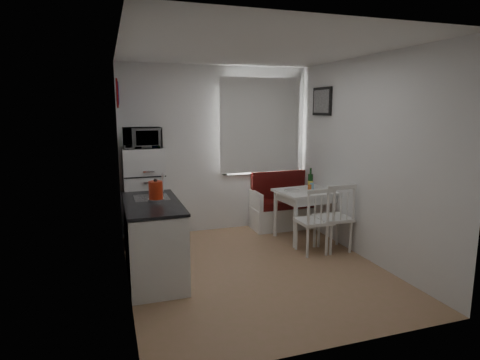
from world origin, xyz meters
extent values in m
cube|color=tan|center=(0.00, 0.00, 0.00)|extent=(3.00, 3.50, 0.02)
cube|color=white|center=(0.00, 0.00, 2.60)|extent=(3.00, 3.50, 0.02)
cube|color=white|center=(0.00, 1.75, 1.30)|extent=(3.00, 0.02, 2.60)
cube|color=white|center=(0.00, -1.75, 1.30)|extent=(3.00, 0.02, 2.60)
cube|color=white|center=(-1.50, 0.00, 1.30)|extent=(0.02, 3.50, 2.60)
cube|color=white|center=(1.50, 0.00, 1.30)|extent=(0.02, 3.50, 2.60)
cube|color=white|center=(0.70, 1.72, 1.62)|extent=(1.22, 0.06, 1.47)
cube|color=white|center=(0.70, 1.65, 1.68)|extent=(1.35, 0.02, 1.50)
cube|color=white|center=(-1.20, 0.15, 0.43)|extent=(0.60, 1.30, 0.86)
cube|color=black|center=(-1.20, 0.15, 0.89)|extent=(0.62, 1.32, 0.03)
cube|color=#99999E|center=(-1.18, 0.40, 0.85)|extent=(0.40, 0.40, 0.10)
cylinder|color=silver|center=(-1.02, 0.58, 1.03)|extent=(0.02, 0.02, 0.26)
cylinder|color=#192A9B|center=(-1.47, 1.45, 2.15)|extent=(0.03, 0.40, 0.40)
cube|color=black|center=(1.48, 1.10, 2.05)|extent=(0.04, 0.52, 0.42)
cube|color=white|center=(1.17, 1.48, 0.18)|extent=(1.29, 0.50, 0.36)
cube|color=#57110F|center=(1.17, 1.48, 0.42)|extent=(1.23, 0.46, 0.12)
cube|color=#57110F|center=(1.17, 1.67, 0.69)|extent=(1.23, 0.10, 0.46)
cube|color=white|center=(1.21, 0.86, 0.72)|extent=(1.05, 0.79, 0.04)
cube|color=white|center=(1.21, 0.86, 0.64)|extent=(0.95, 0.68, 0.12)
cylinder|color=white|center=(1.21, 0.86, 0.35)|extent=(0.06, 0.06, 0.70)
cube|color=white|center=(0.96, 0.29, 0.44)|extent=(0.43, 0.41, 0.04)
cube|color=white|center=(0.96, 0.11, 0.69)|extent=(0.41, 0.04, 0.45)
cube|color=white|center=(1.25, 0.29, 0.46)|extent=(0.45, 0.43, 0.04)
cube|color=white|center=(1.25, 0.10, 0.71)|extent=(0.43, 0.05, 0.47)
cube|color=white|center=(-1.18, 1.40, 0.70)|extent=(0.56, 0.56, 1.40)
imported|color=white|center=(-1.18, 1.35, 1.54)|extent=(0.52, 0.35, 0.29)
cylinder|color=red|center=(-1.15, 0.17, 1.03)|extent=(0.19, 0.19, 0.25)
cylinder|color=orange|center=(1.16, 0.81, 0.79)|extent=(0.05, 0.05, 0.09)
cylinder|color=#7CB8D3|center=(1.25, 0.91, 0.79)|extent=(0.06, 0.06, 0.10)
cylinder|color=white|center=(0.91, 0.88, 0.75)|extent=(0.23, 0.23, 0.02)
camera|label=1|loc=(-1.65, -4.36, 1.95)|focal=30.00mm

